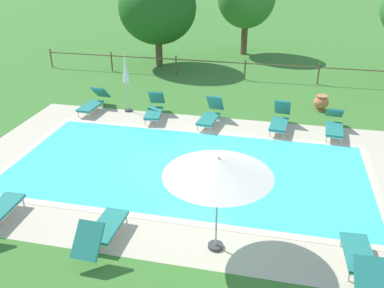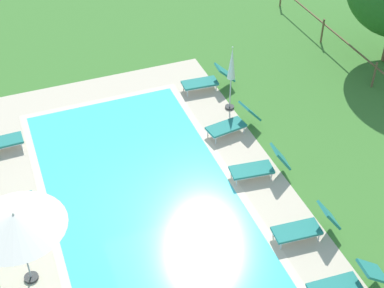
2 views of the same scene
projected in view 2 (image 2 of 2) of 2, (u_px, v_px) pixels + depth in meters
name	position (u px, v px, depth m)	size (l,w,h in m)	color
ground_plane	(147.00, 204.00, 16.51)	(160.00, 160.00, 0.00)	#3D752D
pool_deck_paving	(146.00, 204.00, 16.51)	(14.28, 8.61, 0.01)	beige
swimming_pool_water	(146.00, 204.00, 16.51)	(10.94, 5.27, 0.01)	#42CCD6
pool_coping_rim	(146.00, 204.00, 16.51)	(11.42, 5.75, 0.01)	beige
sun_lounger_north_near_steps	(207.00, 80.00, 20.94)	(0.73, 1.98, 0.91)	#237A70
sun_lounger_north_far	(260.00, 166.00, 17.21)	(0.81, 1.88, 1.02)	#237A70
sun_lounger_north_end	(0.00, 204.00, 15.99)	(0.65, 1.93, 0.94)	#237A70
sun_lounger_south_near_corner	(306.00, 226.00, 15.31)	(0.75, 1.87, 1.01)	#237A70
sun_lounger_south_mid	(346.00, 283.00, 13.90)	(0.73, 2.04, 0.84)	#237A70
sun_lounger_south_far	(233.00, 123.00, 18.92)	(0.87, 1.95, 0.97)	#237A70
patio_umbrella_open_foreground	(15.00, 221.00, 13.12)	(2.38, 2.38, 2.40)	#383838
patio_umbrella_closed_row_centre	(232.00, 68.00, 19.17)	(0.32, 0.32, 2.48)	#383838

